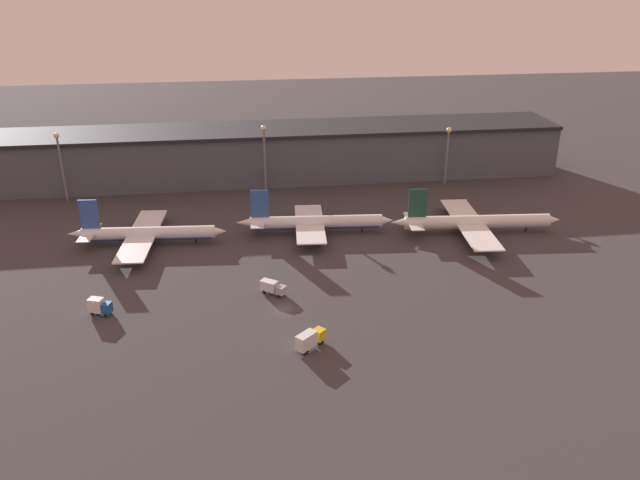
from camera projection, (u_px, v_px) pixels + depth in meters
name	position (u px, v px, depth m)	size (l,w,h in m)	color
ground	(284.00, 309.00, 139.64)	(600.00, 600.00, 0.00)	#383538
terminal_building	(262.00, 153.00, 220.77)	(211.06, 25.09, 18.29)	#4C515B
airplane_0	(146.00, 234.00, 170.50)	(43.22, 36.42, 13.34)	white
airplane_1	(314.00, 223.00, 177.57)	(45.07, 29.34, 13.38)	white
airplane_2	(475.00, 222.00, 177.71)	(49.19, 38.43, 13.64)	white
service_vehicle_0	(272.00, 287.00, 145.39)	(6.26, 5.38, 3.17)	#9EA3A8
service_vehicle_1	(99.00, 306.00, 136.73)	(5.37, 3.71, 3.86)	#195199
service_vehicle_2	(310.00, 339.00, 124.68)	(6.81, 6.38, 3.84)	gold
lamp_post_0	(60.00, 157.00, 197.64)	(1.80, 1.80, 22.45)	slate
lamp_post_1	(264.00, 149.00, 205.52)	(1.80, 1.80, 22.72)	slate
lamp_post_2	(448.00, 147.00, 213.84)	(1.80, 1.80, 20.00)	slate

